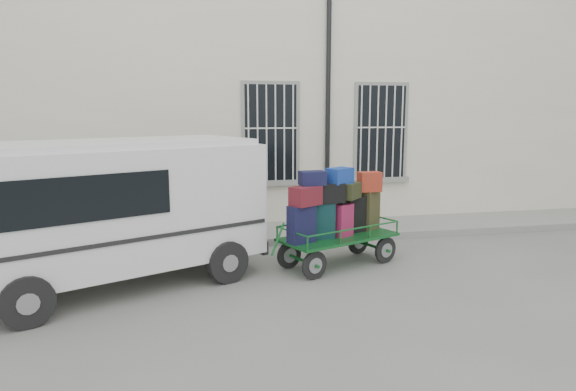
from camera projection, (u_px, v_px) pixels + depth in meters
The scene contains 5 objects.
ground at pixel (321, 263), 9.41m from camera, with size 80.00×80.00×0.00m, color slate.
building at pixel (269, 102), 14.22m from camera, with size 24.00×5.15×6.00m.
sidewalk at pixel (295, 232), 11.52m from camera, with size 24.00×1.70×0.15m, color gray.
luggage_cart at pixel (337, 214), 9.11m from camera, with size 2.50×1.71×1.77m.
van at pixel (114, 204), 8.03m from camera, with size 4.92×3.61×2.31m.
Camera 1 is at (-2.46, -8.75, 2.78)m, focal length 32.00 mm.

